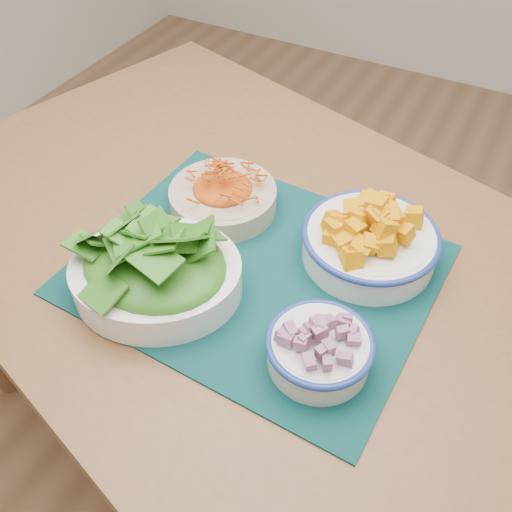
{
  "coord_description": "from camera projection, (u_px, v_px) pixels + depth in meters",
  "views": [
    {
      "loc": [
        0.38,
        -0.86,
        1.45
      ],
      "look_at": [
        0.07,
        -0.28,
        0.78
      ],
      "focal_mm": 40.0,
      "sensor_mm": 36.0,
      "label": 1
    }
  ],
  "objects": [
    {
      "name": "ground",
      "position": [
        280.0,
        375.0,
        1.69
      ],
      "size": [
        4.0,
        4.0,
        0.0
      ],
      "primitive_type": "plane",
      "color": "#8E6644",
      "rests_on": "ground"
    },
    {
      "name": "table",
      "position": [
        242.0,
        268.0,
        1.09
      ],
      "size": [
        1.52,
        1.23,
        0.75
      ],
      "rotation": [
        0.0,
        0.0,
        -0.3
      ],
      "color": "brown",
      "rests_on": "ground"
    },
    {
      "name": "placemat",
      "position": [
        256.0,
        269.0,
        0.96
      ],
      "size": [
        0.58,
        0.49,
        0.0
      ],
      "primitive_type": "cube",
      "rotation": [
        0.0,
        0.0,
        -0.05
      ],
      "color": "black",
      "rests_on": "table"
    },
    {
      "name": "carrot_bowl",
      "position": [
        223.0,
        194.0,
        1.05
      ],
      "size": [
        0.26,
        0.26,
        0.07
      ],
      "rotation": [
        0.0,
        0.0,
        0.43
      ],
      "color": "#BEAB8D",
      "rests_on": "placemat"
    },
    {
      "name": "squash_bowl",
      "position": [
        371.0,
        234.0,
        0.94
      ],
      "size": [
        0.24,
        0.24,
        0.12
      ],
      "rotation": [
        0.0,
        0.0,
        0.07
      ],
      "color": "white",
      "rests_on": "placemat"
    },
    {
      "name": "lettuce_bowl",
      "position": [
        155.0,
        264.0,
        0.88
      ],
      "size": [
        0.34,
        0.32,
        0.12
      ],
      "rotation": [
        0.0,
        0.0,
        0.41
      ],
      "color": "white",
      "rests_on": "placemat"
    },
    {
      "name": "onion_bowl",
      "position": [
        320.0,
        346.0,
        0.8
      ],
      "size": [
        0.17,
        0.17,
        0.08
      ],
      "rotation": [
        0.0,
        0.0,
        -0.14
      ],
      "color": "silver",
      "rests_on": "placemat"
    }
  ]
}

